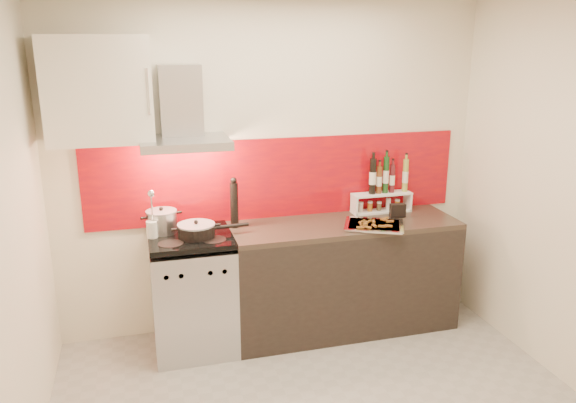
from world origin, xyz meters
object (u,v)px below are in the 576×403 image
object	(u,v)px
saute_pan	(197,230)
baking_tray	(374,225)
stock_pot	(162,221)
pepper_mill	(234,203)
range_stove	(193,294)
counter	(343,275)

from	to	relation	value
saute_pan	baking_tray	distance (m)	1.33
stock_pot	baking_tray	distance (m)	1.59
stock_pot	baking_tray	world-z (taller)	stock_pot
stock_pot	pepper_mill	bearing A→B (deg)	-0.13
range_stove	pepper_mill	distance (m)	0.75
range_stove	pepper_mill	bearing A→B (deg)	18.36
stock_pot	baking_tray	bearing A→B (deg)	-10.08
counter	baking_tray	bearing A→B (deg)	-43.23
counter	range_stove	bearing A→B (deg)	-179.77
counter	pepper_mill	distance (m)	1.07
range_stove	baking_tray	size ratio (longest dim) A/B	1.68
saute_pan	pepper_mill	xyz separation A→B (m)	(0.30, 0.16, 0.13)
range_stove	stock_pot	distance (m)	0.60
saute_pan	baking_tray	world-z (taller)	saute_pan
counter	pepper_mill	size ratio (longest dim) A/B	4.59
range_stove	baking_tray	xyz separation A→B (m)	(1.38, -0.16, 0.47)
range_stove	saute_pan	world-z (taller)	saute_pan
range_stove	counter	bearing A→B (deg)	0.23
pepper_mill	baking_tray	distance (m)	1.08
range_stove	pepper_mill	xyz separation A→B (m)	(0.35, 0.12, 0.65)
baking_tray	range_stove	bearing A→B (deg)	173.32
range_stove	stock_pot	bearing A→B (deg)	148.32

